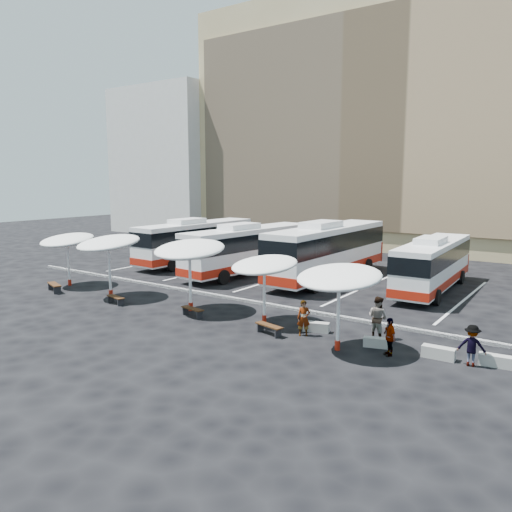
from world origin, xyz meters
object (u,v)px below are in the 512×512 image
Objects in this scene: sunshade_4 at (339,277)px; passenger_0 at (304,318)px; bus_3 at (433,263)px; wood_bench_2 at (192,310)px; sunshade_1 at (109,243)px; bus_0 at (196,240)px; sunshade_3 at (264,265)px; sunshade_0 at (67,240)px; passenger_2 at (389,337)px; conc_bench_0 at (316,327)px; wood_bench_0 at (54,286)px; conc_bench_1 at (377,342)px; wood_bench_3 at (269,327)px; sunshade_2 at (190,250)px; passenger_1 at (378,318)px; bus_2 at (328,249)px; conc_bench_3 at (496,361)px; conc_bench_2 at (438,353)px; bus_1 at (249,248)px; wood_bench_1 at (116,298)px; passenger_3 at (472,346)px.

sunshade_4 is 3.12m from passenger_0.
bus_3 is 7.46× the size of wood_bench_2.
passenger_0 is at bearing 0.72° from sunshade_1.
bus_0 is at bearing -179.97° from bus_3.
sunshade_3 is 1.03× the size of sunshade_4.
passenger_2 is (21.60, -0.62, -2.19)m from sunshade_0.
bus_3 reaches higher than conc_bench_0.
conc_bench_1 is (19.95, 1.69, -0.19)m from wood_bench_0.
bus_3 reaches higher than wood_bench_3.
passenger_1 is (9.74, 1.24, -2.31)m from sunshade_2.
bus_2 reaches higher than conc_bench_3.
wood_bench_0 is at bearing -131.42° from bus_2.
sunshade_4 is at bearing -56.07° from passenger_0.
sunshade_0 is at bearing -179.66° from conc_bench_2.
wood_bench_0 is at bearing -132.22° from passenger_2.
bus_1 reaches higher than sunshade_4.
wood_bench_1 is (-13.35, -0.24, -2.67)m from sunshade_4.
passenger_1 reaches higher than wood_bench_2.
bus_2 is at bearing 132.92° from conc_bench_2.
passenger_0 is at bearing 157.74° from sunshade_4.
passenger_2 is at bearing -162.84° from conc_bench_3.
bus_2 is 11.01× the size of conc_bench_3.
bus_3 is 18.98m from wood_bench_1.
sunshade_2 is 3.69× the size of conc_bench_0.
conc_bench_1 is at bearing 125.37° from passenger_1.
bus_0 reaches higher than bus_3.
sunshade_2 is at bearing -99.53° from bus_2.
passenger_1 is 2.11m from passenger_2.
sunshade_2 is 4.02× the size of conc_bench_1.
bus_3 is 10.12× the size of conc_bench_1.
sunshade_3 is 6.35m from conc_bench_1.
bus_3 is at bearing 75.53° from wood_bench_3.
passenger_0 is 3.98m from passenger_2.
bus_3 reaches higher than conc_bench_2.
passenger_3 is (3.63, 0.04, 0.58)m from conc_bench_1.
conc_bench_3 is at bearing -40.64° from bus_2.
wood_bench_2 is (6.74, -0.36, -2.84)m from sunshade_1.
sunshade_0 is at bearing 176.45° from sunshade_4.
wood_bench_3 is at bearing 175.39° from passenger_0.
conc_bench_3 is at bearing 6.45° from conc_bench_1.
bus_2 is at bearing 41.95° from sunshade_0.
sunshade_0 is at bearing 118.20° from wood_bench_0.
conc_bench_2 is at bearing -169.22° from conc_bench_3.
wood_bench_3 is 1.59m from passenger_0.
passenger_0 is (-0.18, -0.82, 0.58)m from conc_bench_0.
sunshade_2 is 2.32× the size of passenger_1.
conc_bench_0 is 0.77× the size of passenger_2.
bus_0 reaches higher than passenger_1.
bus_2 reaches higher than sunshade_4.
sunshade_4 is at bearing 1.40° from wood_bench_0.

